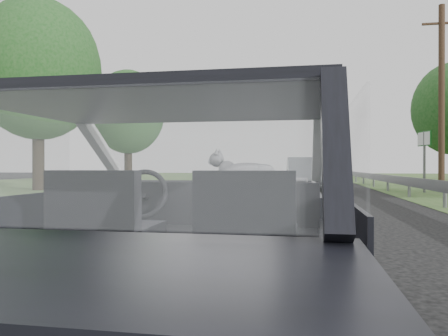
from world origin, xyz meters
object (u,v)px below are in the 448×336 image
at_px(subject_car, 187,231).
at_px(cat, 247,171).
at_px(utility_pole, 442,98).
at_px(other_car, 305,173).
at_px(highway_sign, 424,162).

relative_size(subject_car, cat, 7.50).
xyz_separation_m(subject_car, cat, (0.28, 0.63, 0.35)).
xyz_separation_m(subject_car, utility_pole, (7.00, 19.18, 3.58)).
distance_m(cat, other_car, 18.10).
bearing_deg(subject_car, highway_sign, 71.49).
bearing_deg(cat, other_car, 99.39).
distance_m(other_car, utility_pole, 7.17).
bearing_deg(subject_car, other_car, 87.65).
distance_m(highway_sign, utility_pole, 3.91).
distance_m(subject_car, cat, 0.77).
bearing_deg(utility_pole, subject_car, -110.05).
bearing_deg(subject_car, cat, 65.63).
bearing_deg(cat, highway_sign, 82.65).
height_order(subject_car, utility_pole, utility_pole).
bearing_deg(highway_sign, utility_pole, 44.45).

